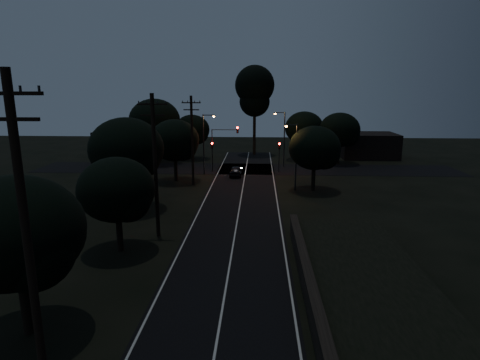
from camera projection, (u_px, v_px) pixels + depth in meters
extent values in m
cube|color=black|center=(239.00, 210.00, 38.09)|extent=(8.00, 70.00, 0.02)
cube|color=black|center=(246.00, 169.00, 57.56)|extent=(60.00, 8.00, 0.02)
cube|color=beige|center=(239.00, 210.00, 38.09)|extent=(0.12, 70.00, 0.01)
cube|color=beige|center=(200.00, 209.00, 38.26)|extent=(0.12, 70.00, 0.01)
cube|color=beige|center=(279.00, 211.00, 37.91)|extent=(0.12, 70.00, 0.01)
cube|color=black|center=(315.00, 315.00, 19.22)|extent=(0.40, 26.00, 1.50)
cube|color=black|center=(315.00, 300.00, 19.04)|extent=(0.55, 26.00, 0.10)
cube|color=black|center=(386.00, 319.00, 19.09)|extent=(6.50, 26.00, 1.20)
cylinder|color=black|center=(28.00, 249.00, 13.67)|extent=(0.30, 0.30, 12.00)
cube|color=black|center=(8.00, 93.00, 12.50)|extent=(2.20, 0.12, 0.12)
cube|color=black|center=(12.00, 119.00, 12.68)|extent=(1.80, 0.12, 0.12)
cylinder|color=black|center=(155.00, 167.00, 30.33)|extent=(0.30, 0.30, 11.00)
cube|color=black|center=(152.00, 104.00, 29.27)|extent=(2.20, 0.12, 0.12)
cube|color=black|center=(153.00, 115.00, 29.45)|extent=(1.80, 0.12, 0.12)
cylinder|color=black|center=(192.00, 141.00, 46.93)|extent=(0.30, 0.30, 10.50)
cube|color=black|center=(191.00, 103.00, 45.93)|extent=(2.20, 0.12, 0.12)
cube|color=black|center=(191.00, 110.00, 46.11)|extent=(1.80, 0.12, 0.12)
cylinder|color=black|center=(26.00, 306.00, 18.73)|extent=(0.44, 0.44, 2.81)
ellipsoid|color=black|center=(16.00, 232.00, 17.91)|extent=(6.05, 6.05, 5.14)
sphere|color=black|center=(33.00, 250.00, 17.41)|extent=(3.63, 3.63, 3.63)
cylinder|color=black|center=(120.00, 234.00, 28.45)|extent=(0.44, 0.44, 2.51)
ellipsoid|color=black|center=(116.00, 189.00, 27.72)|extent=(5.32, 5.32, 4.52)
sphere|color=black|center=(128.00, 199.00, 27.28)|extent=(3.19, 3.19, 3.19)
cylinder|color=black|center=(129.00, 193.00, 38.22)|extent=(0.44, 0.44, 3.21)
ellipsoid|color=black|center=(126.00, 149.00, 37.28)|extent=(6.93, 6.93, 5.89)
sphere|color=black|center=(137.00, 158.00, 36.71)|extent=(4.16, 4.16, 4.16)
cylinder|color=black|center=(176.00, 170.00, 49.85)|extent=(0.44, 0.44, 2.83)
ellipsoid|color=black|center=(175.00, 140.00, 49.03)|extent=(6.04, 6.04, 5.13)
sphere|color=black|center=(182.00, 146.00, 48.52)|extent=(3.62, 3.62, 3.62)
cylinder|color=black|center=(193.00, 151.00, 65.47)|extent=(0.44, 0.44, 2.64)
ellipsoid|color=black|center=(192.00, 130.00, 64.70)|extent=(5.66, 5.66, 4.81)
sphere|color=black|center=(198.00, 134.00, 64.23)|extent=(3.40, 3.40, 3.40)
cylinder|color=black|center=(156.00, 151.00, 61.70)|extent=(0.44, 0.44, 3.65)
ellipsoid|color=black|center=(155.00, 120.00, 60.64)|extent=(7.69, 7.69, 6.54)
sphere|color=black|center=(163.00, 126.00, 60.00)|extent=(4.62, 4.62, 4.62)
cylinder|color=black|center=(303.00, 151.00, 64.61)|extent=(0.44, 0.44, 2.85)
ellipsoid|color=black|center=(304.00, 128.00, 63.77)|extent=(6.12, 6.12, 5.20)
sphere|color=black|center=(311.00, 132.00, 63.26)|extent=(3.67, 3.67, 3.67)
cylinder|color=black|center=(338.00, 154.00, 61.45)|extent=(0.44, 0.44, 2.86)
ellipsoid|color=black|center=(340.00, 130.00, 60.62)|extent=(6.11, 6.11, 5.19)
sphere|color=black|center=(347.00, 134.00, 60.11)|extent=(3.67, 3.67, 3.67)
cylinder|color=black|center=(313.00, 179.00, 45.20)|extent=(0.44, 0.44, 2.71)
ellipsoid|color=black|center=(315.00, 148.00, 44.41)|extent=(5.75, 5.75, 4.89)
sphere|color=black|center=(324.00, 154.00, 43.94)|extent=(3.45, 3.45, 3.45)
cylinder|color=black|center=(254.00, 131.00, 69.23)|extent=(0.50, 0.50, 8.32)
sphere|color=black|center=(255.00, 85.00, 67.52)|extent=(6.66, 6.66, 6.66)
sphere|color=black|center=(255.00, 102.00, 68.13)|extent=(5.15, 5.15, 5.15)
cube|color=black|center=(130.00, 143.00, 67.73)|extent=(10.00, 8.00, 4.40)
cube|color=black|center=(368.00, 145.00, 66.89)|extent=(9.00, 7.00, 4.00)
cylinder|color=black|center=(212.00, 160.00, 55.47)|extent=(0.12, 0.12, 3.20)
cube|color=black|center=(212.00, 145.00, 55.01)|extent=(0.28, 0.22, 0.90)
sphere|color=#FF0705|center=(212.00, 143.00, 54.82)|extent=(0.22, 0.22, 0.22)
cylinder|color=black|center=(279.00, 161.00, 55.04)|extent=(0.12, 0.12, 3.20)
cube|color=black|center=(279.00, 146.00, 54.58)|extent=(0.28, 0.22, 0.90)
sphere|color=#FF0705|center=(279.00, 144.00, 54.39)|extent=(0.22, 0.22, 0.22)
cylinder|color=black|center=(212.00, 154.00, 55.27)|extent=(0.12, 0.12, 5.00)
cube|color=black|center=(238.00, 130.00, 54.36)|extent=(0.28, 0.22, 0.90)
sphere|color=#FF0705|center=(237.00, 128.00, 54.17)|extent=(0.22, 0.22, 0.22)
cube|color=black|center=(225.00, 130.00, 54.44)|extent=(3.50, 0.08, 0.08)
cylinder|color=black|center=(204.00, 145.00, 53.03)|extent=(0.16, 0.16, 8.00)
cube|color=black|center=(208.00, 115.00, 52.12)|extent=(1.40, 0.10, 0.10)
cube|color=black|center=(214.00, 116.00, 52.10)|extent=(0.35, 0.22, 0.12)
sphere|color=orange|center=(214.00, 116.00, 52.12)|extent=(0.26, 0.26, 0.26)
cylinder|color=black|center=(284.00, 140.00, 58.35)|extent=(0.16, 0.16, 8.00)
cube|color=black|center=(280.00, 113.00, 57.51)|extent=(1.40, 0.10, 0.10)
cube|color=black|center=(275.00, 113.00, 57.55)|extent=(0.35, 0.22, 0.12)
sphere|color=orange|center=(275.00, 114.00, 57.58)|extent=(0.26, 0.26, 0.26)
cylinder|color=black|center=(296.00, 158.00, 44.76)|extent=(0.16, 0.16, 7.50)
cube|color=black|center=(292.00, 125.00, 43.97)|extent=(1.20, 0.10, 0.10)
cube|color=black|center=(286.00, 125.00, 44.01)|extent=(0.35, 0.22, 0.12)
sphere|color=orange|center=(286.00, 126.00, 44.03)|extent=(0.26, 0.26, 0.26)
imported|color=black|center=(236.00, 171.00, 52.87)|extent=(1.63, 3.92, 1.33)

